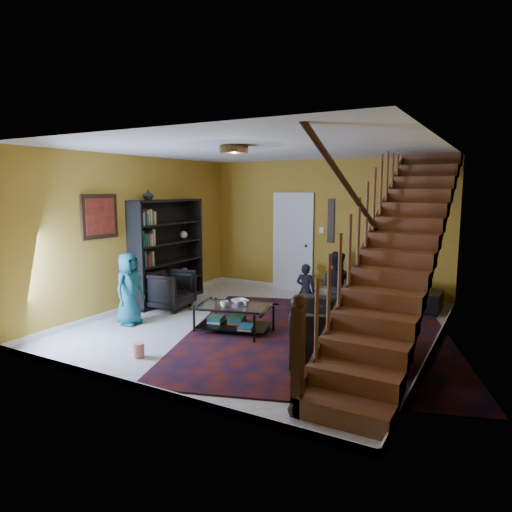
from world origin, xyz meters
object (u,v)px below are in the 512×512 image
(bookshelf, at_px, (168,253))
(armchair_right, at_px, (333,333))
(sofa, at_px, (390,293))
(coffee_table, at_px, (234,317))
(armchair_left, at_px, (169,290))

(bookshelf, xyz_separation_m, armchair_right, (3.90, -1.43, -0.60))
(bookshelf, relative_size, sofa, 1.09)
(armchair_right, bearing_deg, coffee_table, -118.23)
(armchair_left, bearing_deg, coffee_table, -116.27)
(bookshelf, bearing_deg, sofa, 23.53)
(sofa, xyz_separation_m, armchair_left, (-3.55, -2.12, 0.09))
(sofa, bearing_deg, armchair_right, 89.87)
(sofa, distance_m, armchair_left, 4.13)
(coffee_table, bearing_deg, sofa, 57.97)
(armchair_left, height_order, coffee_table, armchair_left)
(bookshelf, distance_m, coffee_table, 2.53)
(armchair_right, distance_m, coffee_table, 1.77)
(bookshelf, bearing_deg, coffee_table, -26.12)
(sofa, xyz_separation_m, armchair_right, (0.00, -3.13, 0.10))
(sofa, relative_size, coffee_table, 1.45)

